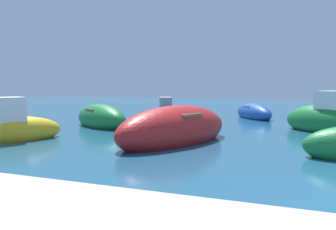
% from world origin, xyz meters
% --- Properties ---
extents(moored_boat_0, '(2.33, 3.19, 1.43)m').
position_xyz_m(moored_boat_0, '(-10.60, 12.58, 0.35)').
color(moored_boat_0, teal).
rests_on(moored_boat_0, ground).
extents(moored_boat_1, '(3.23, 5.63, 1.63)m').
position_xyz_m(moored_boat_1, '(-7.04, 4.94, 0.45)').
color(moored_boat_1, '#B21E1E').
rests_on(moored_boat_1, ground).
extents(moored_boat_3, '(4.15, 3.36, 1.34)m').
position_xyz_m(moored_boat_3, '(-11.94, 8.04, 0.37)').
color(moored_boat_3, '#197233').
rests_on(moored_boat_3, ground).
extents(moored_boat_4, '(3.15, 3.92, 1.11)m').
position_xyz_m(moored_boat_4, '(-6.10, 14.94, 0.31)').
color(moored_boat_4, '#1E479E').
rests_on(moored_boat_4, ground).
extents(moored_boat_5, '(4.68, 4.05, 2.03)m').
position_xyz_m(moored_boat_5, '(-2.00, 9.72, 0.53)').
color(moored_boat_5, '#197233').
rests_on(moored_boat_5, ground).
extents(moored_boat_8, '(2.62, 3.80, 1.77)m').
position_xyz_m(moored_boat_8, '(-12.47, 3.10, 0.44)').
color(moored_boat_8, gold).
rests_on(moored_boat_8, ground).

